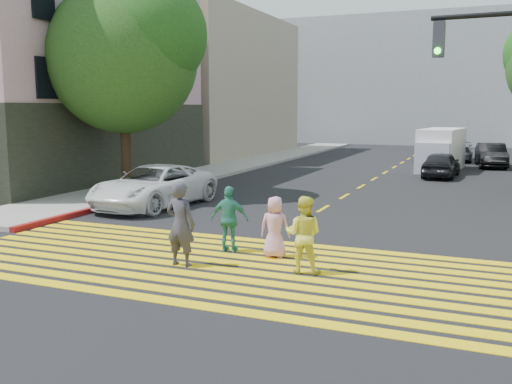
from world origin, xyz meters
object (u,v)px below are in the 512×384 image
Objects in this scene: white_sedan at (154,186)px; silver_car at (456,150)px; pedestrian_man at (181,224)px; pedestrian_woman at (303,234)px; pedestrian_extra at (230,219)px; tree_left at (125,50)px; pedestrian_child at (275,227)px; dark_car_parked at (491,155)px; white_van at (440,151)px; dark_car_near at (441,164)px.

white_sedan is 24.20m from silver_car.
pedestrian_man is 1.14× the size of pedestrian_woman.
pedestrian_extra is (-2.17, 0.99, -0.02)m from pedestrian_woman.
tree_left reaches higher than silver_car.
pedestrian_child is at bearing -37.85° from tree_left.
pedestrian_man reaches higher than dark_car_parked.
tree_left is 17.97m from white_van.
white_van reaches higher than pedestrian_extra.
dark_car_parked is at bearing 64.56° from white_sedan.
pedestrian_extra is at bearing -105.62° from pedestrian_man.
silver_car is 4.16m from dark_car_parked.
pedestrian_child is (1.64, 1.45, -0.21)m from pedestrian_man.
white_van reaches higher than white_sedan.
pedestrian_woman is 0.39× the size of dark_car_parked.
pedestrian_child is 24.22m from dark_car_parked.
pedestrian_woman is at bearing 130.07° from pedestrian_child.
white_sedan reaches higher than dark_car_parked.
pedestrian_child is at bearing -107.25° from dark_car_parked.
pedestrian_child is 27.47m from silver_car.
pedestrian_woman is 1.14× the size of pedestrian_child.
dark_car_near is at bearing 85.85° from silver_car.
tree_left is at bearing -48.55° from pedestrian_man.
pedestrian_extra is at bearing -38.33° from white_sedan.
dark_car_near is (1.21, 18.41, -0.16)m from pedestrian_woman.
dark_car_parked is 0.84× the size of white_van.
pedestrian_man is 19.34m from dark_car_near.
tree_left is 1.66× the size of white_van.
pedestrian_child is at bearing -33.01° from white_sedan.
pedestrian_extra is 27.51m from silver_car.
white_van is at bearing -98.46° from pedestrian_man.
pedestrian_extra is 0.30× the size of white_sedan.
pedestrian_man is at bearing 81.86° from dark_car_near.
pedestrian_extra is at bearing 79.23° from silver_car.
silver_car is (2.31, 27.38, -0.00)m from pedestrian_child.
dark_car_parked is at bearing -107.92° from pedestrian_child.
white_van reaches higher than silver_car.
pedestrian_man is at bearing -93.05° from white_van.
dark_car_near is at bearing -98.67° from pedestrian_woman.
pedestrian_child is 20.66m from white_van.
dark_car_parked is 4.15m from white_van.
pedestrian_extra is (-1.19, 0.09, 0.08)m from pedestrian_child.
white_sedan is at bearing -49.00° from pedestrian_extra.
pedestrian_man is 25.98m from dark_car_parked.
silver_car is at bearing 61.56° from tree_left.
pedestrian_woman is (9.79, -7.75, -4.82)m from tree_left.
dark_car_parked is (6.08, 25.26, -0.23)m from pedestrian_man.
white_sedan is 1.04× the size of white_van.
pedestrian_child is at bearing -137.80° from pedestrian_man.
pedestrian_child is at bearing -89.20° from white_van.
pedestrian_child is 0.90× the size of pedestrian_extra.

